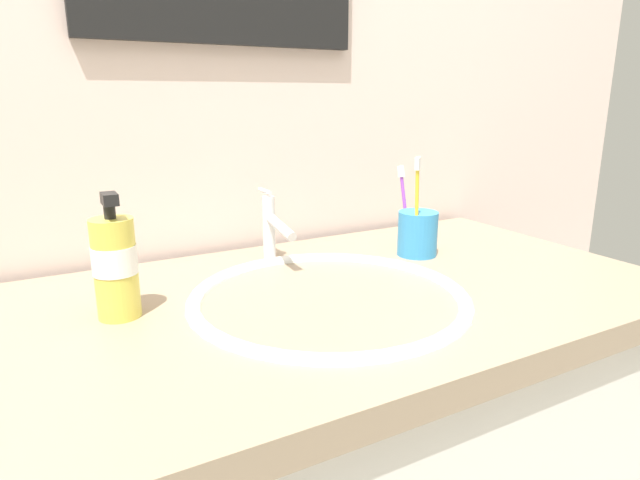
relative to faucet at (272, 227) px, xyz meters
name	(u,v)px	position (x,y,z in m)	size (l,w,h in m)	color
tiled_wall_back	(221,90)	(-0.03, 0.16, 0.25)	(2.47, 0.04, 2.40)	beige
sink_basin	(329,324)	(0.00, -0.22, -0.12)	(0.45, 0.45, 0.13)	white
faucet	(272,227)	(0.00, 0.00, 0.00)	(0.02, 0.14, 0.14)	silver
toothbrush_cup	(418,233)	(0.28, -0.09, -0.03)	(0.08, 0.08, 0.09)	#338CCC
toothbrush_yellow	(417,202)	(0.25, -0.12, 0.05)	(0.03, 0.02, 0.20)	yellow
toothbrush_purple	(404,201)	(0.28, -0.04, 0.03)	(0.01, 0.06, 0.17)	purple
soap_dispenser	(115,265)	(-0.30, -0.13, 0.01)	(0.06, 0.06, 0.19)	#DBCC4C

